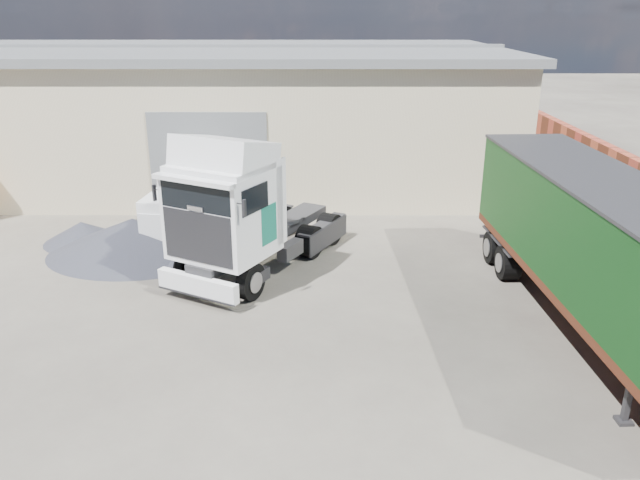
{
  "coord_description": "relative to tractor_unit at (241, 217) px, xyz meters",
  "views": [
    {
      "loc": [
        1.82,
        -10.78,
        6.84
      ],
      "look_at": [
        1.79,
        3.0,
        1.69
      ],
      "focal_mm": 35.0,
      "sensor_mm": 36.0,
      "label": 1
    }
  ],
  "objects": [
    {
      "name": "ground",
      "position": [
        0.27,
        -4.72,
        -1.69
      ],
      "size": [
        120.0,
        120.0,
        0.0
      ],
      "primitive_type": "plane",
      "color": "#292622",
      "rests_on": "ground"
    },
    {
      "name": "warehouse",
      "position": [
        -5.72,
        11.27,
        0.97
      ],
      "size": [
        30.6,
        12.6,
        5.42
      ],
      "color": "#BEB492",
      "rests_on": "ground"
    },
    {
      "name": "tractor_unit",
      "position": [
        0.0,
        0.0,
        0.0
      ],
      "size": [
        4.75,
        6.24,
        4.01
      ],
      "rotation": [
        0.0,
        0.0,
        -0.49
      ],
      "color": "black",
      "rests_on": "ground"
    },
    {
      "name": "box_trailer",
      "position": [
        8.06,
        -2.94,
        0.42
      ],
      "size": [
        2.61,
        10.49,
        3.46
      ],
      "rotation": [
        0.0,
        0.0,
        0.04
      ],
      "color": "#2D2D30",
      "rests_on": "ground"
    },
    {
      "name": "panel_van",
      "position": [
        -2.07,
        3.01,
        -0.82
      ],
      "size": [
        2.16,
        4.29,
        1.69
      ],
      "rotation": [
        0.0,
        0.0,
        -0.12
      ],
      "color": "black",
      "rests_on": "ground"
    },
    {
      "name": "gravel_heap",
      "position": [
        -3.51,
        1.72,
        -1.19
      ],
      "size": [
        6.04,
        5.42,
        1.08
      ],
      "rotation": [
        0.0,
        0.0,
        -0.05
      ],
      "color": "#20222B",
      "rests_on": "ground"
    }
  ]
}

